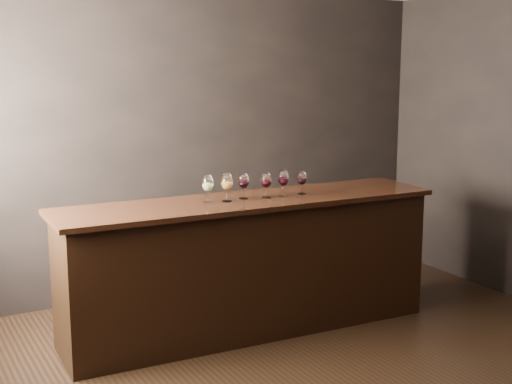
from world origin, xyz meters
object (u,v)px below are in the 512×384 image
glass_red_b (266,181)px  glass_red_d (302,179)px  glass_red_a (244,182)px  back_bar_shelf (196,247)px  glass_white (208,184)px  glass_amber (227,183)px  glass_red_c (283,179)px  bar_counter (248,268)px

glass_red_b → glass_red_d: glass_red_b is taller
glass_red_a → back_bar_shelf: bearing=88.9°
back_bar_shelf → glass_white: bearing=-107.9°
glass_red_b → glass_amber: bearing=175.9°
glass_white → glass_amber: 0.15m
glass_white → glass_red_b: (0.48, -0.07, -0.00)m
glass_amber → glass_red_c: glass_amber is taller
glass_amber → glass_red_a: glass_amber is taller
glass_red_b → glass_red_c: size_ratio=0.96×
glass_white → glass_red_d: glass_white is taller
glass_red_a → glass_red_b: (0.17, -0.06, -0.00)m
glass_red_c → glass_white: bearing=173.7°
back_bar_shelf → glass_red_a: 1.28m
back_bar_shelf → glass_red_b: size_ratio=12.32×
glass_red_b → bar_counter: bearing=170.2°
glass_red_a → glass_red_c: bearing=-11.0°
bar_counter → back_bar_shelf: size_ratio=1.21×
bar_counter → glass_white: (-0.33, 0.04, 0.71)m
bar_counter → glass_red_c: size_ratio=14.18×
bar_counter → glass_red_d: size_ratio=16.61×
bar_counter → back_bar_shelf: 1.05m
bar_counter → glass_red_a: size_ratio=14.79×
bar_counter → glass_red_b: 0.72m
glass_red_c → glass_red_d: size_ratio=1.17×
back_bar_shelf → glass_red_a: (-0.02, -1.02, 0.78)m
glass_red_b → glass_red_d: 0.34m
bar_counter → glass_red_b: glass_red_b is taller
glass_red_a → glass_red_d: 0.52m
glass_red_a → glass_red_d: bearing=-5.5°
bar_counter → back_bar_shelf: (-0.01, 1.05, -0.08)m
back_bar_shelf → glass_red_c: glass_red_c is taller
glass_red_b → glass_red_c: 0.15m
back_bar_shelf → glass_red_c: size_ratio=11.77×
glass_red_c → glass_red_d: bearing=4.3°
glass_white → glass_amber: size_ratio=0.97×
glass_red_b → back_bar_shelf: bearing=98.2°
glass_red_d → back_bar_shelf: bearing=114.9°
glass_white → glass_red_b: bearing=-7.7°
back_bar_shelf → glass_amber: glass_amber is taller
glass_amber → glass_red_b: bearing=-4.1°
glass_white → glass_amber: bearing=-15.8°
back_bar_shelf → glass_red_d: bearing=-65.1°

